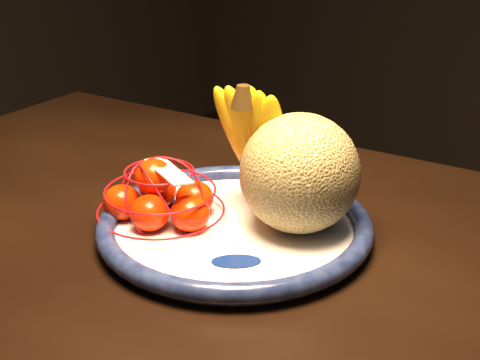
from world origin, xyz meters
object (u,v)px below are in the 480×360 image
Objects in this scene: cantaloupe at (300,173)px; mandarin_bag at (161,199)px; fruit_bowl at (235,226)px; banana_bunch at (257,139)px.

cantaloupe reaches higher than mandarin_bag.
fruit_bowl is 0.11m from banana_bunch.
mandarin_bag is (-0.14, -0.09, -0.04)m from cantaloupe.
mandarin_bag is at bearing -153.54° from fruit_bowl.
mandarin_bag is (-0.06, -0.11, -0.06)m from banana_bunch.
mandarin_bag reaches higher than fruit_bowl.
cantaloupe is 0.76× the size of mandarin_bag.
banana_bunch reaches higher than mandarin_bag.
fruit_bowl is at bearing 26.46° from mandarin_bag.
cantaloupe is 0.17m from mandarin_bag.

